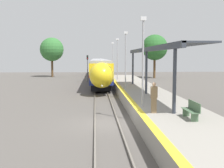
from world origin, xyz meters
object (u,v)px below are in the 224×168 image
object	(u,v)px
lamppost_far	(117,56)
lamppost_near	(143,56)
platform_bench	(192,110)
person_waiting	(154,97)
lamppost_farthest	(113,57)
lamppost_mid	(126,56)
train	(99,68)
railway_signal	(88,66)

from	to	relation	value
lamppost_far	lamppost_near	bearing A→B (deg)	-90.00
platform_bench	lamppost_near	distance (m)	5.01
person_waiting	lamppost_far	size ratio (longest dim) A/B	0.31
lamppost_far	lamppost_farthest	xyz separation A→B (m)	(0.00, 10.03, 0.00)
person_waiting	platform_bench	bearing A→B (deg)	-45.50
platform_bench	lamppost_mid	world-z (taller)	lamppost_mid
train	lamppost_far	distance (m)	14.52
train	railway_signal	world-z (taller)	railway_signal
lamppost_far	lamppost_farthest	distance (m)	10.03
train	lamppost_farthest	size ratio (longest dim) A/B	8.48
person_waiting	railway_signal	world-z (taller)	railway_signal
person_waiting	railway_signal	bearing A→B (deg)	98.26
platform_bench	lamppost_farthest	distance (m)	34.01
lamppost_mid	lamppost_farthest	size ratio (longest dim) A/B	1.00
train	lamppost_near	size ratio (longest dim) A/B	8.48
train	lamppost_farthest	bearing A→B (deg)	-60.97
lamppost_mid	lamppost_far	distance (m)	10.03
train	lamppost_far	bearing A→B (deg)	-80.76
lamppost_farthest	train	bearing A→B (deg)	119.03
platform_bench	lamppost_mid	distance (m)	14.19
lamppost_far	train	bearing A→B (deg)	99.24
train	lamppost_farthest	world-z (taller)	lamppost_farthest
platform_bench	person_waiting	distance (m)	2.32
person_waiting	lamppost_mid	bearing A→B (deg)	91.30
train	lamppost_far	xyz separation A→B (m)	(2.31, -14.18, 2.06)
railway_signal	lamppost_far	world-z (taller)	lamppost_far
lamppost_near	lamppost_far	world-z (taller)	same
person_waiting	lamppost_mid	size ratio (longest dim) A/B	0.31
platform_bench	person_waiting	xyz separation A→B (m)	(-1.60, 1.63, 0.42)
lamppost_farthest	platform_bench	bearing A→B (deg)	-86.82
person_waiting	train	bearing A→B (deg)	94.06
railway_signal	lamppost_near	distance (m)	29.24
lamppost_far	platform_bench	bearing A→B (deg)	-85.49
person_waiting	lamppost_far	world-z (taller)	lamppost_far
person_waiting	lamppost_farthest	distance (m)	32.30
railway_signal	lamppost_mid	bearing A→B (deg)	-77.37
railway_signal	lamppost_mid	world-z (taller)	lamppost_mid
person_waiting	railway_signal	size ratio (longest dim) A/B	0.39
lamppost_mid	person_waiting	bearing A→B (deg)	-88.70
platform_bench	lamppost_near	world-z (taller)	lamppost_near
platform_bench	lamppost_farthest	bearing A→B (deg)	93.18
lamppost_near	lamppost_farthest	world-z (taller)	same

